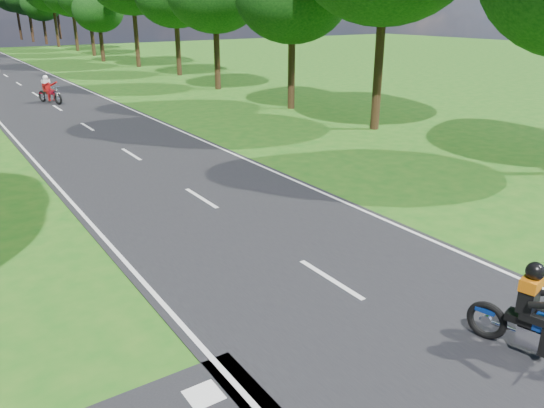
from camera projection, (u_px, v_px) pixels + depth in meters
ground at (402, 325)px, 9.49m from camera, size 160.00×160.00×0.00m
rider_near_blue at (543, 313)px, 8.30m from camera, size 1.11×2.06×1.64m
rider_far_red at (49, 89)px, 30.95m from camera, size 1.27×2.04×1.62m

